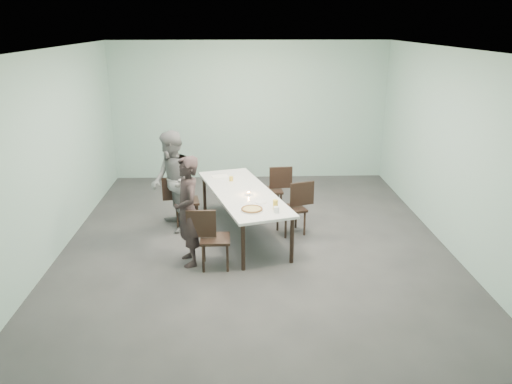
{
  "coord_description": "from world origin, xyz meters",
  "views": [
    {
      "loc": [
        -0.25,
        -7.41,
        3.36
      ],
      "look_at": [
        0.0,
        -0.52,
        1.0
      ],
      "focal_mm": 35.0,
      "sensor_mm": 36.0,
      "label": 1
    }
  ],
  "objects_px": {
    "chair_far_left": "(182,198)",
    "side_plate": "(261,202)",
    "amber_tumbler": "(231,179)",
    "chair_near_right": "(296,204)",
    "chair_near_left": "(209,235)",
    "table": "(243,195)",
    "pizza": "(252,209)",
    "chair_far_right": "(275,186)",
    "diner_far": "(172,182)",
    "beer_glass": "(275,205)",
    "tealight": "(248,194)",
    "water_tumbler": "(276,210)",
    "diner_near": "(188,211)"
  },
  "relations": [
    {
      "from": "chair_far_right",
      "to": "tealight",
      "type": "height_order",
      "value": "chair_far_right"
    },
    {
      "from": "chair_near_left",
      "to": "beer_glass",
      "type": "relative_size",
      "value": 5.8
    },
    {
      "from": "diner_near",
      "to": "tealight",
      "type": "bearing_deg",
      "value": 116.88
    },
    {
      "from": "side_plate",
      "to": "amber_tumbler",
      "type": "height_order",
      "value": "amber_tumbler"
    },
    {
      "from": "chair_far_left",
      "to": "side_plate",
      "type": "distance_m",
      "value": 1.66
    },
    {
      "from": "amber_tumbler",
      "to": "beer_glass",
      "type": "bearing_deg",
      "value": -65.05
    },
    {
      "from": "pizza",
      "to": "tealight",
      "type": "xyz_separation_m",
      "value": [
        -0.03,
        0.69,
        0.0
      ]
    },
    {
      "from": "beer_glass",
      "to": "side_plate",
      "type": "bearing_deg",
      "value": 121.62
    },
    {
      "from": "chair_far_right",
      "to": "diner_far",
      "type": "xyz_separation_m",
      "value": [
        -1.76,
        -0.73,
        0.34
      ]
    },
    {
      "from": "chair_near_right",
      "to": "chair_far_right",
      "type": "bearing_deg",
      "value": -91.64
    },
    {
      "from": "chair_far_right",
      "to": "chair_near_right",
      "type": "bearing_deg",
      "value": 101.94
    },
    {
      "from": "chair_far_right",
      "to": "water_tumbler",
      "type": "xyz_separation_m",
      "value": [
        -0.12,
        -1.96,
        0.29
      ]
    },
    {
      "from": "diner_far",
      "to": "tealight",
      "type": "height_order",
      "value": "diner_far"
    },
    {
      "from": "chair_near_right",
      "to": "chair_near_left",
      "type": "bearing_deg",
      "value": 23.13
    },
    {
      "from": "chair_near_left",
      "to": "side_plate",
      "type": "relative_size",
      "value": 4.83
    },
    {
      "from": "table",
      "to": "beer_glass",
      "type": "bearing_deg",
      "value": -60.97
    },
    {
      "from": "chair_near_right",
      "to": "tealight",
      "type": "relative_size",
      "value": 15.54
    },
    {
      "from": "pizza",
      "to": "diner_near",
      "type": "bearing_deg",
      "value": -170.74
    },
    {
      "from": "diner_near",
      "to": "pizza",
      "type": "relative_size",
      "value": 4.74
    },
    {
      "from": "side_plate",
      "to": "beer_glass",
      "type": "relative_size",
      "value": 1.2
    },
    {
      "from": "table",
      "to": "pizza",
      "type": "bearing_deg",
      "value": -81.85
    },
    {
      "from": "chair_far_left",
      "to": "amber_tumbler",
      "type": "xyz_separation_m",
      "value": [
        0.86,
        0.13,
        0.29
      ]
    },
    {
      "from": "chair_far_right",
      "to": "amber_tumbler",
      "type": "distance_m",
      "value": 0.94
    },
    {
      "from": "amber_tumbler",
      "to": "chair_far_left",
      "type": "bearing_deg",
      "value": -171.04
    },
    {
      "from": "chair_far_right",
      "to": "amber_tumbler",
      "type": "relative_size",
      "value": 10.88
    },
    {
      "from": "chair_far_right",
      "to": "amber_tumbler",
      "type": "height_order",
      "value": "chair_far_right"
    },
    {
      "from": "tealight",
      "to": "chair_far_right",
      "type": "bearing_deg",
      "value": 66.5
    },
    {
      "from": "side_plate",
      "to": "chair_near_right",
      "type": "bearing_deg",
      "value": 43.54
    },
    {
      "from": "beer_glass",
      "to": "water_tumbler",
      "type": "distance_m",
      "value": 0.12
    },
    {
      "from": "chair_near_right",
      "to": "beer_glass",
      "type": "relative_size",
      "value": 5.8
    },
    {
      "from": "chair_near_right",
      "to": "diner_near",
      "type": "xyz_separation_m",
      "value": [
        -1.67,
        -1.06,
        0.3
      ]
    },
    {
      "from": "side_plate",
      "to": "water_tumbler",
      "type": "xyz_separation_m",
      "value": [
        0.2,
        -0.44,
        0.04
      ]
    },
    {
      "from": "chair_far_left",
      "to": "side_plate",
      "type": "bearing_deg",
      "value": -45.36
    },
    {
      "from": "chair_near_left",
      "to": "diner_far",
      "type": "height_order",
      "value": "diner_far"
    },
    {
      "from": "chair_far_right",
      "to": "water_tumbler",
      "type": "relative_size",
      "value": 9.67
    },
    {
      "from": "chair_near_right",
      "to": "amber_tumbler",
      "type": "xyz_separation_m",
      "value": [
        -1.07,
        0.53,
        0.29
      ]
    },
    {
      "from": "side_plate",
      "to": "pizza",
      "type": "bearing_deg",
      "value": -113.56
    },
    {
      "from": "diner_near",
      "to": "diner_far",
      "type": "distance_m",
      "value": 1.33
    },
    {
      "from": "chair_far_right",
      "to": "beer_glass",
      "type": "xyz_separation_m",
      "value": [
        -0.13,
        -1.84,
        0.32
      ]
    },
    {
      "from": "table",
      "to": "water_tumbler",
      "type": "distance_m",
      "value": 1.08
    },
    {
      "from": "chair_far_left",
      "to": "chair_near_right",
      "type": "height_order",
      "value": "same"
    },
    {
      "from": "chair_far_left",
      "to": "amber_tumbler",
      "type": "bearing_deg",
      "value": -0.17
    },
    {
      "from": "table",
      "to": "chair_near_right",
      "type": "distance_m",
      "value": 0.9
    },
    {
      "from": "side_plate",
      "to": "water_tumbler",
      "type": "relative_size",
      "value": 2.0
    },
    {
      "from": "table",
      "to": "chair_near_right",
      "type": "xyz_separation_m",
      "value": [
        0.88,
        0.05,
        -0.19
      ]
    },
    {
      "from": "chair_near_left",
      "to": "chair_far_right",
      "type": "height_order",
      "value": "same"
    },
    {
      "from": "beer_glass",
      "to": "diner_near",
      "type": "bearing_deg",
      "value": -172.35
    },
    {
      "from": "chair_near_right",
      "to": "side_plate",
      "type": "distance_m",
      "value": 0.87
    },
    {
      "from": "diner_near",
      "to": "water_tumbler",
      "type": "xyz_separation_m",
      "value": [
        1.26,
        0.05,
        -0.01
      ]
    },
    {
      "from": "diner_far",
      "to": "side_plate",
      "type": "height_order",
      "value": "diner_far"
    }
  ]
}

